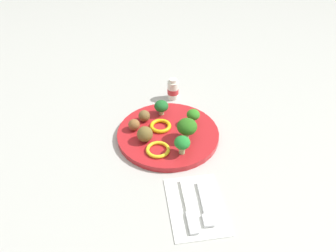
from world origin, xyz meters
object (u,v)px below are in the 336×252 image
meatball_back_right (134,125)px  yogurt_bottle (173,90)px  pepper_ring_center (160,126)px  meatball_near_rim (144,116)px  fork (205,206)px  meatball_mid_left (145,134)px  napkin (196,205)px  broccoli_floret_far_rim (161,106)px  knife (188,208)px  broccoli_floret_front_left (182,143)px  plate (168,134)px  broccoli_floret_near_rim (193,115)px  pepper_ring_back_left (158,150)px  broccoli_floret_center (187,127)px

meatball_back_right → yogurt_bottle: 0.21m
pepper_ring_center → yogurt_bottle: (-0.17, 0.06, 0.01)m
meatball_near_rim → fork: bearing=19.0°
meatball_mid_left → napkin: size_ratio=0.25×
meatball_near_rim → broccoli_floret_far_rim: bearing=115.8°
knife → broccoli_floret_front_left: bearing=175.5°
meatball_mid_left → plate: bearing=112.9°
broccoli_floret_front_left → meatball_back_right: broccoli_floret_front_left is taller
yogurt_bottle → broccoli_floret_near_rim: bearing=11.4°
pepper_ring_center → knife: pepper_ring_center is taller
broccoli_floret_near_rim → meatball_mid_left: size_ratio=1.10×
broccoli_floret_far_rim → napkin: 0.33m
broccoli_floret_far_rim → meatball_back_right: (0.06, -0.08, -0.01)m
plate → pepper_ring_center: (-0.02, -0.02, 0.01)m
broccoli_floret_far_rim → pepper_ring_back_left: (0.16, -0.03, -0.02)m
fork → yogurt_bottle: bearing=-179.4°
plate → meatball_back_right: meatball_back_right is taller
pepper_ring_back_left → knife: (0.18, 0.05, -0.01)m
meatball_near_rim → pepper_ring_back_left: (0.13, 0.02, -0.01)m
knife → broccoli_floret_near_rim: bearing=167.1°
broccoli_floret_far_rim → meatball_near_rim: broccoli_floret_far_rim is taller
plate → broccoli_floret_far_rim: broccoli_floret_far_rim is taller
pepper_ring_back_left → fork: pepper_ring_back_left is taller
broccoli_floret_center → napkin: size_ratio=0.36×
meatball_mid_left → pepper_ring_back_left: 0.06m
broccoli_floret_near_rim → knife: broccoli_floret_near_rim is taller
meatball_mid_left → broccoli_floret_far_rim: bearing=153.2°
broccoli_floret_front_left → meatball_mid_left: size_ratio=1.20×
meatball_near_rim → fork: (0.31, 0.11, -0.03)m
meatball_mid_left → yogurt_bottle: yogurt_bottle is taller
broccoli_floret_center → broccoli_floret_front_left: (0.06, -0.02, -0.01)m
broccoli_floret_front_left → pepper_ring_center: (-0.11, -0.04, -0.03)m
broccoli_floret_front_left → pepper_ring_back_left: 0.07m
yogurt_bottle → plate: bearing=-12.4°
broccoli_floret_near_rim → pepper_ring_center: bearing=-87.1°
broccoli_floret_far_rim → yogurt_bottle: size_ratio=0.64×
broccoli_floret_center → broccoli_floret_near_rim: (-0.06, 0.03, -0.01)m
plate → broccoli_floret_center: (0.03, 0.05, 0.05)m
broccoli_floret_near_rim → napkin: bearing=-9.6°
broccoli_floret_near_rim → pepper_ring_back_left: broccoli_floret_near_rim is taller
pepper_ring_back_left → yogurt_bottle: size_ratio=0.89×
broccoli_floret_far_rim → meatball_mid_left: (0.11, -0.06, -0.01)m
broccoli_floret_center → meatball_mid_left: (-0.01, -0.11, -0.02)m
meatball_mid_left → yogurt_bottle: (-0.22, 0.11, -0.01)m
broccoli_floret_front_left → meatball_near_rim: broccoli_floret_front_left is taller
broccoli_floret_near_rim → fork: (0.28, -0.03, -0.04)m
fork → pepper_ring_back_left: bearing=-155.2°
yogurt_bottle → napkin: bearing=-1.7°
broccoli_floret_center → knife: 0.23m
meatball_near_rim → broccoli_floret_center: bearing=48.7°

